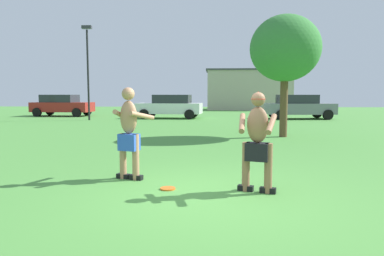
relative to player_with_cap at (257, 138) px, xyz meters
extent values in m
plane|color=#4C8E3D|center=(-0.76, -0.31, -0.90)|extent=(80.00, 80.00, 0.00)
cube|color=black|center=(0.18, -0.05, -0.86)|extent=(0.28, 0.19, 0.09)
cylinder|color=#936647|center=(0.18, -0.05, -0.49)|extent=(0.13, 0.13, 0.82)
cube|color=black|center=(-0.17, 0.06, -0.86)|extent=(0.28, 0.19, 0.09)
cylinder|color=#936647|center=(-0.17, 0.06, -0.49)|extent=(0.13, 0.13, 0.82)
cube|color=black|center=(0.00, 0.01, -0.23)|extent=(0.43, 0.34, 0.30)
ellipsoid|color=#936647|center=(0.00, 0.01, 0.21)|extent=(0.40, 0.32, 0.59)
cylinder|color=#936647|center=(0.19, -0.16, 0.24)|extent=(0.26, 0.55, 0.31)
cylinder|color=#936647|center=(-0.25, -0.02, 0.24)|extent=(0.15, 0.56, 0.30)
sphere|color=#936647|center=(0.00, 0.01, 0.63)|extent=(0.23, 0.23, 0.23)
cone|color=red|center=(0.00, 0.01, 0.69)|extent=(0.30, 0.30, 0.12)
cube|color=black|center=(-2.44, 0.80, -0.86)|extent=(0.28, 0.19, 0.09)
cylinder|color=tan|center=(-2.44, 0.80, -0.47)|extent=(0.13, 0.13, 0.87)
cube|color=black|center=(-2.17, 0.72, -0.86)|extent=(0.28, 0.19, 0.09)
cylinder|color=tan|center=(-2.17, 0.72, -0.47)|extent=(0.13, 0.13, 0.87)
cube|color=blue|center=(-2.31, 0.76, -0.19)|extent=(0.42, 0.34, 0.31)
ellipsoid|color=tan|center=(-2.31, 0.76, 0.28)|extent=(0.39, 0.32, 0.63)
cylinder|color=tan|center=(-2.49, 0.92, 0.31)|extent=(0.18, 0.60, 0.25)
cylinder|color=tan|center=(-2.06, 0.78, 0.31)|extent=(0.40, 0.55, 0.20)
sphere|color=tan|center=(-2.31, 0.76, 0.72)|extent=(0.24, 0.24, 0.24)
cylinder|color=orange|center=(-1.49, 0.08, -0.89)|extent=(0.26, 0.26, 0.03)
cube|color=maroon|center=(-11.86, 19.79, -0.23)|extent=(4.41, 2.08, 0.70)
cube|color=#282D33|center=(-12.06, 19.80, 0.40)|extent=(2.51, 1.74, 0.56)
cylinder|color=black|center=(-10.30, 20.59, -0.58)|extent=(0.65, 0.26, 0.64)
cylinder|color=black|center=(-10.42, 18.79, -0.58)|extent=(0.65, 0.26, 0.64)
cylinder|color=black|center=(-13.30, 20.79, -0.58)|extent=(0.65, 0.26, 0.64)
cylinder|color=black|center=(-13.42, 18.99, -0.58)|extent=(0.65, 0.26, 0.64)
cube|color=slate|center=(4.94, 17.75, -0.23)|extent=(4.45, 2.19, 0.70)
cube|color=#282D33|center=(4.74, 17.73, 0.40)|extent=(2.54, 1.80, 0.56)
cylinder|color=black|center=(6.36, 18.78, -0.58)|extent=(0.66, 0.28, 0.64)
cylinder|color=black|center=(6.52, 16.99, -0.58)|extent=(0.66, 0.28, 0.64)
cylinder|color=black|center=(3.36, 18.51, -0.58)|extent=(0.66, 0.28, 0.64)
cylinder|color=black|center=(3.53, 16.71, -0.58)|extent=(0.66, 0.28, 0.64)
cube|color=white|center=(-3.67, 17.90, -0.23)|extent=(4.44, 2.18, 0.70)
cube|color=#282D33|center=(-3.47, 17.88, 0.40)|extent=(2.54, 1.79, 0.56)
cylinder|color=black|center=(-5.25, 17.14, -0.58)|extent=(0.66, 0.28, 0.64)
cylinder|color=black|center=(-5.09, 18.93, -0.58)|extent=(0.66, 0.28, 0.64)
cylinder|color=black|center=(-2.25, 16.87, -0.58)|extent=(0.66, 0.28, 0.64)
cylinder|color=black|center=(-2.09, 18.66, -0.58)|extent=(0.66, 0.28, 0.64)
cylinder|color=black|center=(-8.47, 15.89, 1.87)|extent=(0.12, 0.12, 5.55)
cube|color=#333338|center=(-8.47, 15.89, 4.80)|extent=(0.60, 0.24, 0.20)
cube|color=#B2A893|center=(2.94, 31.68, 1.09)|extent=(8.46, 4.29, 4.00)
cube|color=#3F3F44|center=(2.94, 31.68, 3.17)|extent=(8.80, 4.46, 0.16)
cylinder|color=brown|center=(1.94, 7.76, 0.32)|extent=(0.29, 0.29, 2.45)
ellipsoid|color=#387F38|center=(1.94, 7.76, 2.41)|extent=(2.61, 2.61, 2.46)
camera|label=1|loc=(-0.72, -5.77, 0.71)|focal=33.08mm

